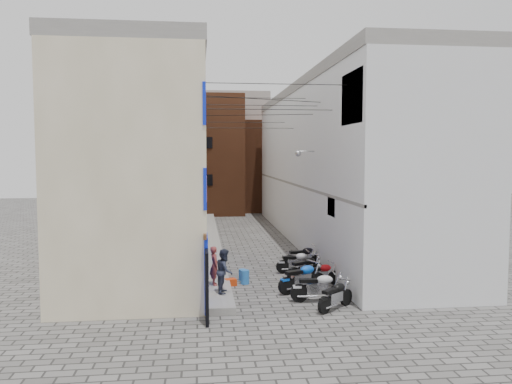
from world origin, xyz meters
name	(u,v)px	position (x,y,z in m)	size (l,w,h in m)	color
ground	(286,314)	(0.00, 0.00, 0.00)	(90.00, 90.00, 0.00)	#53514E
plinth	(212,241)	(-2.05, 13.00, 0.12)	(0.90, 26.00, 0.25)	gray
building_left	(158,165)	(-4.98, 12.95, 4.50)	(5.10, 27.00, 9.00)	#C0B491
building_right	(333,164)	(5.00, 13.00, 4.51)	(5.94, 26.00, 9.00)	silver
building_far_brick_left	(207,155)	(-2.00, 28.00, 5.00)	(6.00, 6.00, 10.00)	brown
building_far_brick_right	(262,166)	(3.00, 30.00, 4.00)	(5.00, 6.00, 8.00)	brown
building_far_concrete	(227,150)	(0.00, 34.00, 5.50)	(8.00, 5.00, 11.00)	gray
far_shopfront	(233,202)	(0.00, 25.20, 1.20)	(2.00, 0.30, 2.40)	black
overhead_wires	(258,109)	(0.00, 7.64, 7.12)	(5.80, 13.02, 1.32)	black
motorcycle_a	(336,294)	(1.67, 0.26, 0.51)	(0.56, 1.77, 1.03)	black
motorcycle_b	(319,286)	(1.32, 1.15, 0.57)	(0.62, 1.96, 1.14)	#B8B8BD
motorcycle_c	(302,276)	(1.02, 2.42, 0.59)	(0.65, 2.05, 1.19)	blue
motorcycle_d	(321,273)	(1.90, 3.20, 0.50)	(0.55, 1.74, 1.01)	red
motorcycle_e	(306,266)	(1.54, 4.23, 0.54)	(0.59, 1.85, 1.07)	black
motorcycle_f	(297,261)	(1.40, 5.35, 0.52)	(0.57, 1.80, 1.04)	#A4A3A8
motorcycle_g	(304,255)	(1.90, 6.33, 0.55)	(0.59, 1.88, 1.09)	black
person_a	(214,266)	(-2.19, 2.86, 0.97)	(0.52, 0.34, 1.44)	brown
person_b	(225,271)	(-1.87, 1.79, 1.02)	(0.75, 0.58, 1.54)	#2B3041
water_jug_near	(245,277)	(-0.98, 3.82, 0.27)	(0.35, 0.35, 0.54)	blue
water_jug_far	(242,275)	(-1.03, 4.36, 0.23)	(0.29, 0.29, 0.46)	blue
red_crate	(231,282)	(-1.55, 3.62, 0.13)	(0.42, 0.32, 0.26)	red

